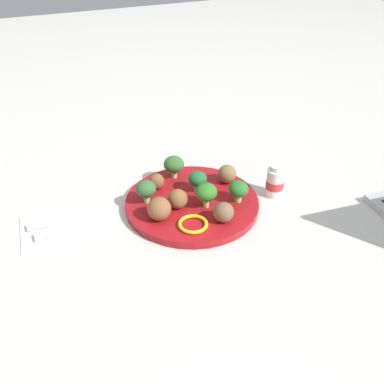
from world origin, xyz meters
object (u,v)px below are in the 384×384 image
Objects in this scene: napkin at (66,226)px; yogurt_bottle at (275,182)px; meatball_near_rim at (227,174)px; plate at (192,203)px; meatball_front_right at (224,212)px; meatball_center at (156,181)px; broccoli_floret_mid_left at (239,189)px; broccoli_floret_center at (206,193)px; broccoli_floret_far_rim at (172,165)px; meatball_mid_left at (159,209)px; broccoli_floret_front_left at (198,179)px; fork at (62,231)px; broccoli_floret_back_right at (146,189)px; knife at (61,220)px; pepper_ring_near_rim at (193,224)px; meatball_back_right at (178,199)px.

yogurt_bottle reaches higher than napkin.
napkin is at bearing -0.24° from meatball_near_rim.
plate is 0.10m from meatball_front_right.
meatball_center is at bearing -14.67° from meatball_near_rim.
meatball_front_right is 0.31m from napkin.
broccoli_floret_mid_left is at bearing 153.92° from plate.
yogurt_bottle is (-0.16, 0.00, -0.02)m from broccoli_floret_center.
broccoli_floret_center reaches higher than broccoli_floret_far_rim.
napkin is at bearing -21.40° from meatball_mid_left.
plate is 0.19m from yogurt_bottle.
broccoli_floret_far_rim is 0.19m from meatball_front_right.
napkin is at bearing -1.57° from broccoli_floret_front_left.
broccoli_floret_back_right is at bearing -175.80° from fork.
broccoli_floret_far_rim is 0.23m from yogurt_bottle.
plate is at bearing 168.61° from knife.
meatball_mid_left reaches higher than meatball_center.
napkin is 0.45m from yogurt_bottle.
pepper_ring_near_rim is at bearing 17.91° from broccoli_floret_mid_left.
broccoli_floret_front_left reaches higher than plate.
meatball_front_right reaches higher than pepper_ring_near_rim.
pepper_ring_near_rim is (0.06, 0.11, -0.03)m from broccoli_floret_front_left.
broccoli_floret_mid_left is 1.01× the size of broccoli_floret_front_left.
napkin is (0.27, -0.07, -0.05)m from broccoli_floret_center.
meatball_back_right is 0.10m from meatball_front_right.
broccoli_floret_mid_left is 0.13m from pepper_ring_near_rim.
broccoli_floret_back_right is 1.23× the size of meatball_near_rim.
meatball_center is at bearing -80.08° from meatball_back_right.
yogurt_bottle is at bearing 155.34° from meatball_center.
meatball_mid_left is (0.08, 0.13, -0.01)m from broccoli_floret_far_rim.
meatball_center is 0.29× the size of fork.
meatball_front_right is 0.16m from yogurt_bottle.
broccoli_floret_far_rim reaches higher than broccoli_floret_back_right.
yogurt_bottle is (-0.23, 0.11, -0.00)m from meatball_center.
broccoli_floret_front_left is 1.13× the size of meatball_back_right.
napkin is (0.36, -0.00, -0.03)m from meatball_near_rim.
pepper_ring_near_rim is at bearing 40.71° from meatball_near_rim.
broccoli_floret_center reaches higher than plate.
yogurt_bottle is (-0.18, 0.13, -0.02)m from broccoli_floret_far_rim.
broccoli_floret_center reaches higher than meatball_near_rim.
broccoli_floret_center reaches higher than meatball_center.
broccoli_floret_front_left is at bearing -151.22° from meatball_mid_left.
meatball_back_right is at bearing 99.92° from meatball_center.
fork is 0.83× the size of knife.
broccoli_floret_center is at bearing -136.55° from pepper_ring_near_rim.
meatball_front_right is (-0.08, 0.16, 0.00)m from meatball_center.
knife is at bearing -25.64° from meatball_mid_left.
yogurt_bottle is (-0.44, 0.09, 0.03)m from knife.
plate is 0.06m from broccoli_floret_center.
broccoli_floret_center is 1.02× the size of broccoli_floret_far_rim.
broccoli_floret_back_right is at bearing 172.55° from knife.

